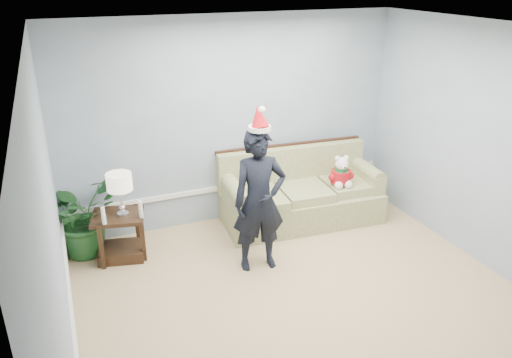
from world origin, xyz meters
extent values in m
cube|color=tan|center=(0.00, 0.00, -0.01)|extent=(4.50, 5.00, 0.02)
cube|color=white|center=(0.00, 0.00, 2.71)|extent=(4.50, 5.00, 0.02)
cube|color=#92AABA|center=(0.00, 2.51, 1.35)|extent=(4.50, 0.02, 2.70)
cube|color=#92AABA|center=(-2.26, 0.00, 1.35)|extent=(0.02, 5.00, 2.70)
cube|color=white|center=(0.00, 2.48, 0.45)|extent=(4.48, 0.03, 0.06)
cube|color=white|center=(-2.23, 0.00, 0.45)|extent=(0.03, 4.98, 0.06)
cube|color=#50612E|center=(0.78, 2.00, 0.20)|extent=(2.16, 1.05, 0.40)
cube|color=#50612E|center=(0.13, 1.95, 0.46)|extent=(0.67, 0.76, 0.12)
cube|color=#50612E|center=(0.78, 1.95, 0.46)|extent=(0.67, 0.76, 0.12)
cube|color=#50612E|center=(1.43, 1.95, 0.46)|extent=(0.67, 0.76, 0.12)
cube|color=#50612E|center=(0.78, 2.34, 0.68)|extent=(2.10, 0.35, 0.56)
cube|color=black|center=(0.78, 2.41, 0.96)|extent=(2.09, 0.21, 0.05)
cube|color=#50612E|center=(-0.17, 2.00, 0.52)|extent=(0.24, 0.91, 0.24)
cube|color=#50612E|center=(1.74, 2.00, 0.52)|extent=(0.24, 0.91, 0.24)
cube|color=#341E12|center=(-1.62, 1.99, 0.54)|extent=(0.68, 0.61, 0.05)
cube|color=#341E12|center=(-1.62, 1.99, 0.07)|extent=(0.61, 0.54, 0.13)
cube|color=#341E12|center=(-1.86, 1.80, 0.28)|extent=(0.06, 0.06, 0.56)
cube|color=#341E12|center=(-1.39, 1.80, 0.28)|extent=(0.06, 0.06, 0.56)
cube|color=#341E12|center=(-1.86, 2.18, 0.28)|extent=(0.06, 0.06, 0.56)
cube|color=#341E12|center=(-1.39, 2.18, 0.28)|extent=(0.06, 0.06, 0.56)
cylinder|color=silver|center=(-1.56, 1.95, 0.57)|extent=(0.14, 0.14, 0.03)
sphere|color=silver|center=(-1.56, 1.95, 0.65)|extent=(0.08, 0.08, 0.08)
cylinder|color=silver|center=(-1.56, 1.95, 0.78)|extent=(0.02, 0.02, 0.29)
cylinder|color=#EDE1C5|center=(-1.56, 1.95, 0.98)|extent=(0.29, 0.29, 0.20)
cylinder|color=silver|center=(-1.79, 1.81, 0.62)|extent=(0.05, 0.05, 0.11)
cylinder|color=white|center=(-1.79, 1.81, 0.72)|extent=(0.04, 0.04, 0.09)
cylinder|color=silver|center=(-1.38, 1.81, 0.62)|extent=(0.05, 0.05, 0.11)
cylinder|color=white|center=(-1.38, 1.81, 0.72)|extent=(0.04, 0.04, 0.09)
imported|color=#1E5023|center=(-2.00, 2.27, 0.50)|extent=(1.18, 1.17, 0.99)
imported|color=black|center=(-0.18, 1.19, 0.82)|extent=(0.64, 0.45, 1.64)
cylinder|color=white|center=(-0.18, 1.19, 1.66)|extent=(0.26, 0.26, 0.05)
cone|color=red|center=(-0.18, 1.21, 1.78)|extent=(0.22, 0.28, 0.28)
sphere|color=white|center=(-0.18, 1.13, 1.87)|extent=(0.07, 0.07, 0.07)
sphere|color=white|center=(1.26, 1.83, 0.64)|extent=(0.24, 0.24, 0.24)
cylinder|color=red|center=(1.26, 1.83, 0.64)|extent=(0.30, 0.30, 0.17)
cylinder|color=#135C29|center=(1.26, 1.83, 0.74)|extent=(0.20, 0.20, 0.03)
sphere|color=white|center=(1.19, 1.72, 0.56)|extent=(0.11, 0.11, 0.11)
sphere|color=white|center=(1.33, 1.72, 0.56)|extent=(0.11, 0.11, 0.11)
sphere|color=white|center=(1.26, 1.82, 0.82)|extent=(0.17, 0.17, 0.17)
sphere|color=black|center=(1.26, 1.72, 0.81)|extent=(0.02, 0.02, 0.02)
sphere|color=white|center=(1.20, 1.83, 0.90)|extent=(0.07, 0.07, 0.07)
sphere|color=white|center=(1.32, 1.83, 0.90)|extent=(0.07, 0.07, 0.07)
camera|label=1|loc=(-2.10, -3.38, 3.19)|focal=35.00mm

